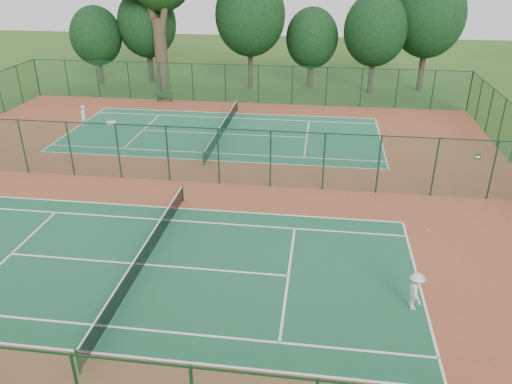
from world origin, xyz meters
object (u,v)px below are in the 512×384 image
player_far (83,116)px  trash_bin (157,96)px  bench (164,97)px  kit_bag (111,123)px  player_near (415,291)px

player_far → trash_bin: bearing=169.4°
trash_bin → bench: (0.76, -0.33, 0.09)m
bench → kit_bag: bench is taller
bench → kit_bag: bearing=-112.5°
player_far → trash_bin: 8.90m
player_near → bench: 33.40m
player_near → bench: (-18.59, 27.74, -0.30)m
player_far → bench: (4.18, 7.88, -0.36)m
player_near → player_far: bearing=40.1°
trash_bin → bench: bench is taller
player_near → player_far: 30.22m
bench → trash_bin: bearing=151.3°
player_far → kit_bag: bearing=120.8°
player_near → trash_bin: (-19.36, 28.07, -0.39)m
player_far → bench: 8.92m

